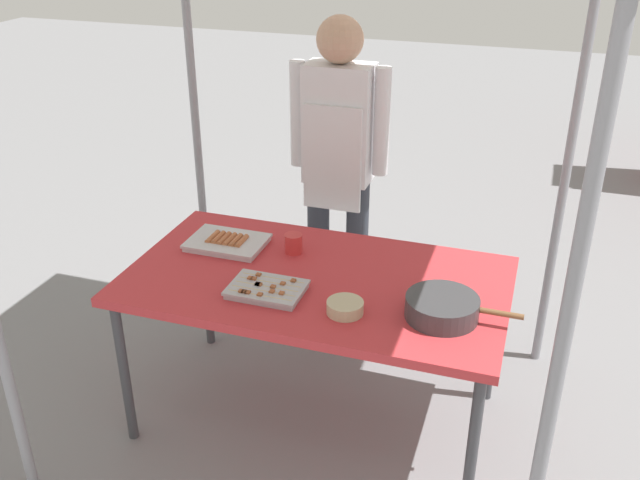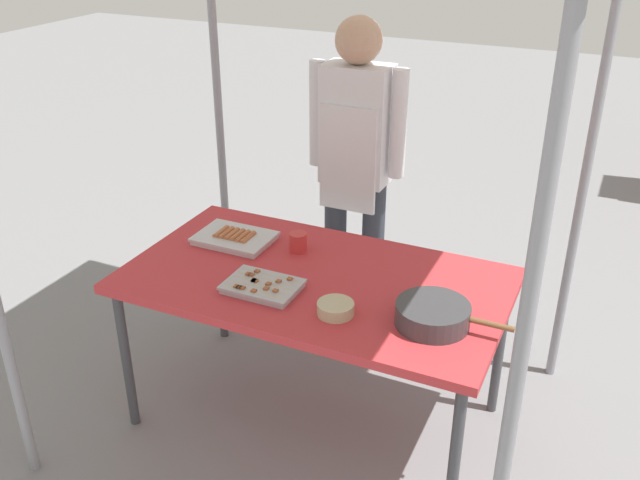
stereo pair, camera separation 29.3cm
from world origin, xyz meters
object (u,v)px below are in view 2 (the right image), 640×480
(tray_grilled_sausages, at_px, (235,238))
(vendor_woman, at_px, (356,153))
(cooking_wok, at_px, (433,314))
(condiment_bowl, at_px, (335,308))
(tray_meat_skewers, at_px, (262,286))
(drink_cup_near_edge, at_px, (298,242))
(stall_table, at_px, (315,287))

(tray_grilled_sausages, distance_m, vendor_woman, 0.80)
(tray_grilled_sausages, relative_size, cooking_wok, 0.79)
(condiment_bowl, height_order, vendor_woman, vendor_woman)
(cooking_wok, relative_size, vendor_woman, 0.26)
(tray_grilled_sausages, height_order, tray_meat_skewers, tray_grilled_sausages)
(tray_meat_skewers, xyz_separation_m, condiment_bowl, (0.34, -0.04, 0.01))
(cooking_wok, xyz_separation_m, condiment_bowl, (-0.36, -0.09, -0.02))
(condiment_bowl, bearing_deg, drink_cup_near_edge, 131.44)
(cooking_wok, bearing_deg, stall_table, 165.53)
(tray_grilled_sausages, relative_size, tray_meat_skewers, 1.15)
(tray_meat_skewers, bearing_deg, drink_cup_near_edge, 93.19)
(condiment_bowl, xyz_separation_m, vendor_woman, (-0.36, 1.07, 0.23))
(stall_table, xyz_separation_m, drink_cup_near_edge, (-0.17, 0.18, 0.10))
(stall_table, distance_m, tray_grilled_sausages, 0.50)
(cooking_wok, relative_size, condiment_bowl, 3.07)
(condiment_bowl, bearing_deg, stall_table, 130.25)
(tray_meat_skewers, relative_size, vendor_woman, 0.18)
(stall_table, bearing_deg, drink_cup_near_edge, 132.87)
(stall_table, bearing_deg, vendor_woman, 100.94)
(stall_table, relative_size, cooking_wok, 3.63)
(stall_table, distance_m, tray_meat_skewers, 0.25)
(cooking_wok, bearing_deg, vendor_woman, 126.15)
(drink_cup_near_edge, bearing_deg, tray_grilled_sausages, -172.78)
(cooking_wok, distance_m, condiment_bowl, 0.37)
(tray_meat_skewers, bearing_deg, cooking_wok, 3.79)
(tray_grilled_sausages, height_order, drink_cup_near_edge, drink_cup_near_edge)
(stall_table, height_order, vendor_woman, vendor_woman)
(tray_meat_skewers, xyz_separation_m, vendor_woman, (-0.01, 1.03, 0.24))
(stall_table, bearing_deg, tray_grilled_sausages, 163.38)
(condiment_bowl, xyz_separation_m, drink_cup_near_edge, (-0.36, 0.41, 0.02))
(tray_meat_skewers, height_order, drink_cup_near_edge, drink_cup_near_edge)
(cooking_wok, xyz_separation_m, drink_cup_near_edge, (-0.72, 0.32, -0.00))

